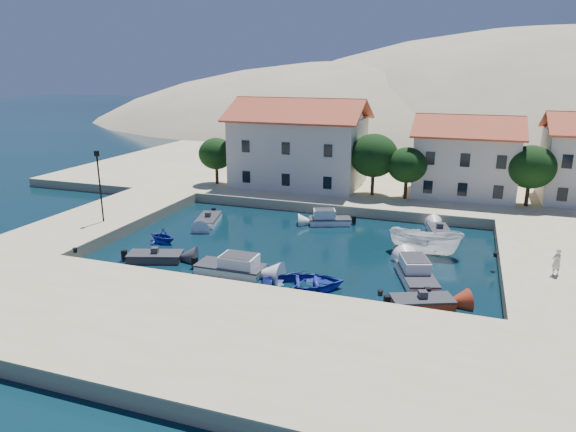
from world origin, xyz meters
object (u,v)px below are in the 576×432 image
object	(u,v)px
cabin_cruiser_south	(231,267)
cabin_cruiser_east	(416,274)
lamppost	(99,180)
building_mid	(466,155)
rowboat_south	(303,288)
boat_east	(424,254)
building_left	(299,141)
pedestrian	(557,262)

from	to	relation	value
cabin_cruiser_south	cabin_cruiser_east	distance (m)	12.88
lamppost	cabin_cruiser_south	world-z (taller)	lamppost
building_mid	cabin_cruiser_east	bearing A→B (deg)	-95.99
cabin_cruiser_east	cabin_cruiser_south	bearing A→B (deg)	84.31
cabin_cruiser_south	cabin_cruiser_east	bearing A→B (deg)	13.32
rowboat_south	boat_east	distance (m)	11.67
boat_east	rowboat_south	bearing A→B (deg)	147.51
building_mid	cabin_cruiser_south	distance (m)	30.18
building_left	building_mid	world-z (taller)	building_left
building_left	lamppost	bearing A→B (deg)	-119.90
lamppost	building_mid	bearing A→B (deg)	35.45
building_mid	cabin_cruiser_south	bearing A→B (deg)	-120.10
cabin_cruiser_south	pedestrian	distance (m)	21.70
building_left	building_mid	size ratio (longest dim) A/B	1.40
lamppost	rowboat_south	world-z (taller)	lamppost
building_left	cabin_cruiser_south	distance (m)	25.57
cabin_cruiser_south	building_mid	bearing A→B (deg)	60.14
building_mid	cabin_cruiser_south	xyz separation A→B (m)	(-14.95, -25.79, -4.75)
building_mid	cabin_cruiser_east	world-z (taller)	building_mid
building_left	cabin_cruiser_east	distance (m)	27.42
cabin_cruiser_south	cabin_cruiser_east	world-z (taller)	same
lamppost	boat_east	world-z (taller)	lamppost
rowboat_south	cabin_cruiser_east	bearing A→B (deg)	-82.31
building_left	rowboat_south	size ratio (longest dim) A/B	2.70
building_left	cabin_cruiser_east	size ratio (longest dim) A/B	2.71
building_mid	lamppost	xyz separation A→B (m)	(-29.50, -21.00, -0.47)
lamppost	pedestrian	bearing A→B (deg)	-0.42
cabin_cruiser_south	boat_east	bearing A→B (deg)	34.30
cabin_cruiser_south	pedestrian	size ratio (longest dim) A/B	2.71
rowboat_south	cabin_cruiser_south	bearing A→B (deg)	60.66
rowboat_south	cabin_cruiser_east	size ratio (longest dim) A/B	1.00
building_left	rowboat_south	xyz separation A→B (m)	(8.71, -25.63, -5.94)
lamppost	cabin_cruiser_south	size ratio (longest dim) A/B	1.27
cabin_cruiser_south	boat_east	distance (m)	15.24
building_mid	lamppost	distance (m)	36.21
building_mid	lamppost	size ratio (longest dim) A/B	1.69
boat_east	cabin_cruiser_east	bearing A→B (deg)	-176.59
cabin_cruiser_east	pedestrian	size ratio (longest dim) A/B	3.01
building_left	pedestrian	distance (m)	31.84
building_left	boat_east	xyz separation A→B (m)	(15.67, -16.26, -5.94)
lamppost	boat_east	distance (m)	27.84
building_left	cabin_cruiser_south	xyz separation A→B (m)	(3.05, -24.79, -5.46)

